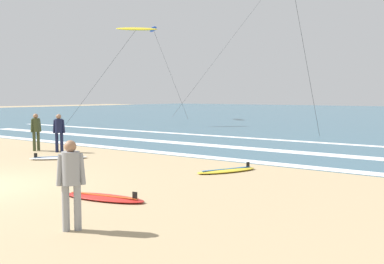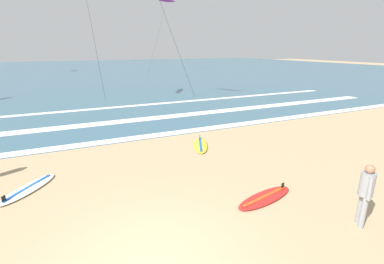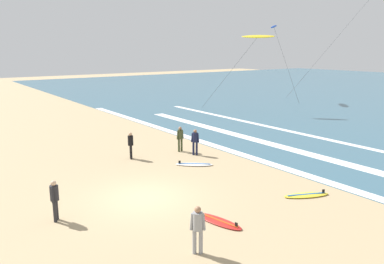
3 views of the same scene
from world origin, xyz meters
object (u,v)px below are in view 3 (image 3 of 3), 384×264
surfer_left_far (195,140)px  surfer_background_far (131,143)px  surfer_right_near (198,226)px  surfer_mid_group (180,137)px  surfboard_near_water (218,221)px  kite_yellow_far_left (258,37)px  surfer_left_near (55,197)px  kite_blue_high_right (274,27)px  surfboard_right_spare (194,164)px  surfboard_left_pile (306,195)px

surfer_left_far → surfer_background_far: bearing=-113.8°
surfer_right_near → surfer_mid_group: same height
surfboard_near_water → kite_yellow_far_left: (-16.77, 18.79, 7.46)m
surfer_left_near → kite_blue_high_right: bearing=120.3°
surfer_background_far → surfboard_near_water: bearing=-7.0°
surfer_right_near → kite_blue_high_right: size_ratio=0.17×
kite_blue_high_right → surfboard_right_spare: bearing=-55.8°
surfer_right_near → surfboard_left_pile: 6.88m
surfer_background_far → surfboard_near_water: size_ratio=0.73×
surfboard_left_pile → surfboard_right_spare: bearing=-168.3°
surfer_left_near → kite_blue_high_right: (-18.68, 32.02, 7.99)m
surfboard_left_pile → surfer_background_far: bearing=-159.6°
surfer_background_far → surfer_left_far: bearing=66.2°
kite_blue_high_right → kite_yellow_far_left: size_ratio=1.19×
surfboard_right_spare → surfboard_left_pile: size_ratio=0.93×
surfer_left_far → kite_blue_high_right: kite_blue_high_right is taller
surfer_mid_group → surfboard_left_pile: (9.40, 0.36, -0.91)m
surfer_right_near → kite_yellow_far_left: kite_yellow_far_left is taller
surfer_mid_group → surfer_right_near: bearing=-31.5°
surfer_left_near → surfboard_left_pile: (3.98, 9.68, -0.91)m
surfboard_near_water → surfboard_right_spare: 7.13m
surfer_left_far → surfer_right_near: (9.19, -6.65, 0.00)m
surfer_left_near → surfer_left_far: 10.47m
surfer_background_far → surfer_left_near: same height
surfer_right_near → kite_blue_high_right: 38.34m
surfer_background_far → surfer_right_near: size_ratio=1.00×
surfer_left_near → surfboard_left_pile: 10.51m
surfboard_near_water → kite_yellow_far_left: 26.27m
kite_blue_high_right → surfer_left_near: bearing=-59.7°
surfboard_left_pile → surfer_mid_group: bearing=-177.8°
kite_yellow_far_left → surfer_right_near: bearing=-48.9°
kite_blue_high_right → surfer_left_far: bearing=-57.2°
surfer_mid_group → surfboard_right_spare: surfer_mid_group is taller
surfboard_left_pile → surfer_left_far: bearing=-179.4°
surfer_right_near → kite_yellow_far_left: (-18.08, 20.73, 6.55)m
surfer_left_near → surfboard_near_water: 6.18m
surfer_right_near → kite_yellow_far_left: bearing=131.1°
surfer_left_near → surfboard_left_pile: surfer_left_near is taller
surfer_right_near → surfboard_near_water: surfer_right_near is taller
surfer_left_far → surfer_right_near: bearing=-35.9°
surfer_left_near → kite_yellow_far_left: bearing=118.9°
surfboard_left_pile → kite_yellow_far_left: kite_yellow_far_left is taller
surfer_left_far → surfboard_left_pile: bearing=0.6°
surfer_left_far → surfer_right_near: 11.35m
surfer_left_far → surfboard_near_water: bearing=-30.8°
surfboard_right_spare → kite_blue_high_right: 30.01m
surfer_background_far → surfboard_right_spare: bearing=35.4°
kite_blue_high_right → surfer_background_far: bearing=-63.6°
surfboard_near_water → surfboard_right_spare: (-6.25, 3.44, 0.00)m
surfer_right_near → surfboard_left_pile: bearing=98.5°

